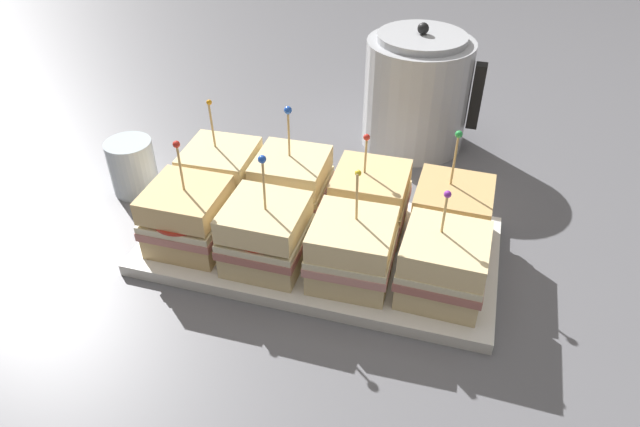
# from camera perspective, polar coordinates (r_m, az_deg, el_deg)

# --- Properties ---
(ground_plane) EXTENTS (6.00, 6.00, 0.00)m
(ground_plane) POSITION_cam_1_polar(r_m,az_deg,el_deg) (0.86, -0.00, -3.65)
(ground_plane) COLOR slate
(serving_platter) EXTENTS (0.51, 0.26, 0.02)m
(serving_platter) POSITION_cam_1_polar(r_m,az_deg,el_deg) (0.85, -0.00, -3.19)
(serving_platter) COLOR white
(serving_platter) RESTS_ON ground_plane
(sandwich_front_far_left) EXTENTS (0.11, 0.11, 0.17)m
(sandwich_front_far_left) POSITION_cam_1_polar(r_m,az_deg,el_deg) (0.83, -13.04, -0.36)
(sandwich_front_far_left) COLOR #DBB77A
(sandwich_front_far_left) RESTS_ON serving_platter
(sandwich_front_center_left) EXTENTS (0.11, 0.11, 0.18)m
(sandwich_front_center_left) POSITION_cam_1_polar(r_m,az_deg,el_deg) (0.78, -5.45, -2.14)
(sandwich_front_center_left) COLOR beige
(sandwich_front_center_left) RESTS_ON serving_platter
(sandwich_front_center_right) EXTENTS (0.11, 0.11, 0.17)m
(sandwich_front_center_right) POSITION_cam_1_polar(r_m,az_deg,el_deg) (0.76, 3.24, -3.70)
(sandwich_front_center_right) COLOR beige
(sandwich_front_center_right) RESTS_ON serving_platter
(sandwich_front_far_right) EXTENTS (0.11, 0.11, 0.15)m
(sandwich_front_far_right) POSITION_cam_1_polar(r_m,az_deg,el_deg) (0.75, 12.19, -5.08)
(sandwich_front_far_right) COLOR beige
(sandwich_front_far_right) RESTS_ON serving_platter
(sandwich_back_far_left) EXTENTS (0.11, 0.12, 0.17)m
(sandwich_back_far_left) POSITION_cam_1_polar(r_m,az_deg,el_deg) (0.91, -9.80, 3.77)
(sandwich_back_far_left) COLOR beige
(sandwich_back_far_left) RESTS_ON serving_platter
(sandwich_back_center_left) EXTENTS (0.11, 0.12, 0.18)m
(sandwich_back_center_left) POSITION_cam_1_polar(r_m,az_deg,el_deg) (0.88, -2.85, 2.93)
(sandwich_back_center_left) COLOR beige
(sandwich_back_center_left) RESTS_ON serving_platter
(sandwich_back_center_right) EXTENTS (0.11, 0.11, 0.16)m
(sandwich_back_center_right) POSITION_cam_1_polar(r_m,az_deg,el_deg) (0.85, 5.01, 1.35)
(sandwich_back_center_right) COLOR #DBB77A
(sandwich_back_center_right) RESTS_ON serving_platter
(sandwich_back_far_right) EXTENTS (0.11, 0.11, 0.17)m
(sandwich_back_far_right) POSITION_cam_1_polar(r_m,az_deg,el_deg) (0.84, 13.00, -0.06)
(sandwich_back_far_right) COLOR tan
(sandwich_back_far_right) RESTS_ON serving_platter
(kettle_steel) EXTENTS (0.21, 0.19, 0.23)m
(kettle_steel) POSITION_cam_1_polar(r_m,az_deg,el_deg) (1.09, 9.64, 11.89)
(kettle_steel) COLOR #B7BABF
(kettle_steel) RESTS_ON ground_plane
(drinking_glass) EXTENTS (0.08, 0.08, 0.09)m
(drinking_glass) POSITION_cam_1_polar(r_m,az_deg,el_deg) (1.01, -18.23, 4.48)
(drinking_glass) COLOR silver
(drinking_glass) RESTS_ON ground_plane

